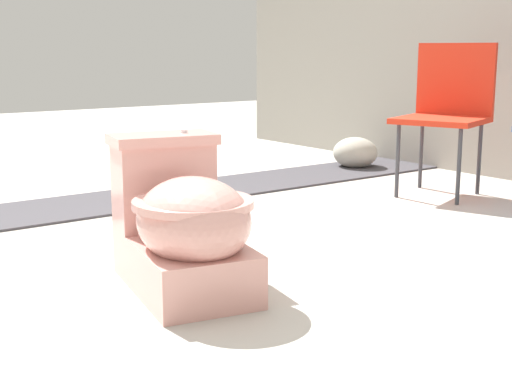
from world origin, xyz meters
The scene contains 5 objects.
ground_plane centered at (0.00, 0.00, 0.00)m, with size 14.00×14.00×0.00m, color #B7B2A8.
gravel_strip centered at (-1.19, 0.50, 0.01)m, with size 0.56×8.00×0.01m, color #423F44.
toilet centered at (0.23, -0.19, 0.22)m, with size 0.69×0.49×0.52m.
folding_chair_left centered at (-0.33, 1.85, 0.51)m, with size 0.56×0.56×0.83m.
boulder_near centered at (-1.26, 2.05, 0.11)m, with size 0.30×0.30×0.21m, color #ADA899.
Camera 1 is at (2.23, -1.36, 0.80)m, focal length 50.00 mm.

